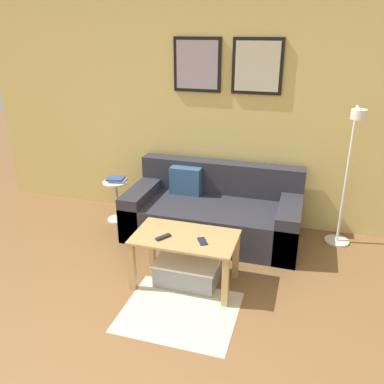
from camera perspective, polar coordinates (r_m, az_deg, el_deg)
wall_back at (r=4.83m, az=1.77°, el=10.86°), size 5.60×0.09×2.55m
area_rug at (r=3.58m, az=-1.75°, el=-16.41°), size 0.96×0.82×0.01m
couch at (r=4.64m, az=3.04°, el=-2.91°), size 1.92×0.93×0.78m
coffee_table at (r=3.72m, az=-0.97°, el=-7.56°), size 0.93×0.54×0.49m
storage_bin at (r=3.89m, az=-0.50°, el=-10.77°), size 0.59×0.45×0.23m
floor_lamp at (r=4.43m, az=21.06°, el=2.44°), size 0.27×0.47×1.53m
side_table at (r=5.04m, az=-10.53°, el=-0.73°), size 0.31×0.31×0.51m
book_stack at (r=4.97m, az=-10.59°, el=1.77°), size 0.25×0.19×0.05m
remote_control at (r=3.64m, az=-4.08°, el=-6.33°), size 0.12×0.15×0.02m
cell_phone at (r=3.58m, az=1.47°, el=-6.92°), size 0.13×0.15×0.01m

